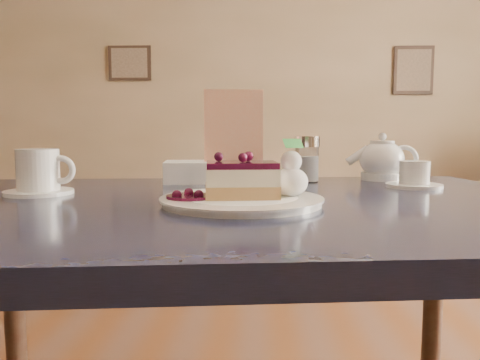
{
  "coord_description": "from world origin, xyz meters",
  "views": [
    {
      "loc": [
        0.02,
        -0.58,
        0.9
      ],
      "look_at": [
        -0.01,
        0.15,
        0.83
      ],
      "focal_mm": 35.0,
      "sensor_mm": 36.0,
      "label": 1
    }
  ],
  "objects_px": {
    "cheesecake_slice": "(242,180)",
    "coffee_set": "(40,174)",
    "dessert_plate": "(242,201)",
    "main_table": "(240,243)",
    "tea_set": "(387,164)"
  },
  "relations": [
    {
      "from": "dessert_plate",
      "to": "tea_set",
      "type": "xyz_separation_m",
      "value": [
        0.35,
        0.39,
        0.04
      ]
    },
    {
      "from": "cheesecake_slice",
      "to": "tea_set",
      "type": "height_order",
      "value": "tea_set"
    },
    {
      "from": "coffee_set",
      "to": "tea_set",
      "type": "height_order",
      "value": "tea_set"
    },
    {
      "from": "main_table",
      "to": "cheesecake_slice",
      "type": "relative_size",
      "value": 9.96
    },
    {
      "from": "dessert_plate",
      "to": "coffee_set",
      "type": "distance_m",
      "value": 0.43
    },
    {
      "from": "cheesecake_slice",
      "to": "coffee_set",
      "type": "distance_m",
      "value": 0.43
    },
    {
      "from": "dessert_plate",
      "to": "tea_set",
      "type": "height_order",
      "value": "tea_set"
    },
    {
      "from": "dessert_plate",
      "to": "main_table",
      "type": "bearing_deg",
      "value": 96.31
    },
    {
      "from": "cheesecake_slice",
      "to": "coffee_set",
      "type": "height_order",
      "value": "coffee_set"
    },
    {
      "from": "main_table",
      "to": "coffee_set",
      "type": "relative_size",
      "value": 9.23
    },
    {
      "from": "main_table",
      "to": "tea_set",
      "type": "height_order",
      "value": "tea_set"
    },
    {
      "from": "dessert_plate",
      "to": "coffee_set",
      "type": "relative_size",
      "value": 1.91
    },
    {
      "from": "dessert_plate",
      "to": "cheesecake_slice",
      "type": "distance_m",
      "value": 0.04
    },
    {
      "from": "main_table",
      "to": "coffee_set",
      "type": "distance_m",
      "value": 0.43
    },
    {
      "from": "dessert_plate",
      "to": "tea_set",
      "type": "distance_m",
      "value": 0.53
    }
  ]
}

